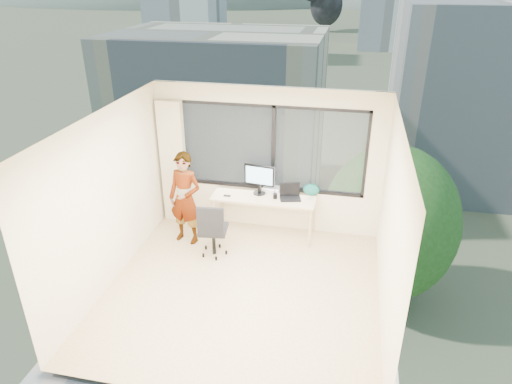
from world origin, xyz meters
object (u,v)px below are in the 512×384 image
(desk, at_px, (264,215))
(laptop, at_px, (290,193))
(person, at_px, (185,198))
(game_console, at_px, (272,189))
(chair, at_px, (213,228))
(handbag, at_px, (311,190))
(monitor, at_px, (259,179))

(desk, relative_size, laptop, 4.85)
(person, height_order, game_console, person)
(desk, xyz_separation_m, chair, (-0.69, -0.81, 0.12))
(laptop, xyz_separation_m, handbag, (0.34, 0.22, -0.00))
(laptop, height_order, handbag, laptop)
(monitor, relative_size, handbag, 1.93)
(person, relative_size, game_console, 5.57)
(person, bearing_deg, chair, -18.01)
(person, relative_size, handbag, 5.80)
(desk, bearing_deg, handbag, 15.47)
(desk, xyz_separation_m, handbag, (0.80, 0.22, 0.48))
(game_console, bearing_deg, handbag, 15.33)
(desk, height_order, person, person)
(chair, xyz_separation_m, person, (-0.58, 0.32, 0.32))
(chair, bearing_deg, laptop, 28.35)
(laptop, bearing_deg, monitor, 155.76)
(laptop, relative_size, handbag, 1.32)
(chair, xyz_separation_m, game_console, (0.79, 1.06, 0.29))
(game_console, bearing_deg, desk, -94.47)
(person, bearing_deg, game_console, 39.45)
(person, xyz_separation_m, monitor, (1.17, 0.59, 0.20))
(person, distance_m, laptop, 1.80)
(desk, bearing_deg, person, -158.98)
(desk, bearing_deg, chair, -130.32)
(desk, distance_m, chair, 1.07)
(person, distance_m, monitor, 1.32)
(game_console, distance_m, handbag, 0.71)
(person, distance_m, handbag, 2.18)
(person, xyz_separation_m, game_console, (1.36, 0.73, -0.03))
(chair, relative_size, handbag, 3.53)
(handbag, bearing_deg, chair, -155.60)
(monitor, relative_size, game_console, 1.85)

